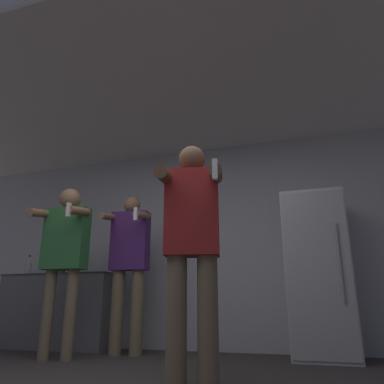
{
  "coord_description": "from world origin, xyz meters",
  "views": [
    {
      "loc": [
        1.31,
        -1.95,
        0.5
      ],
      "look_at": [
        0.5,
        0.57,
        1.32
      ],
      "focal_mm": 35.0,
      "sensor_mm": 36.0,
      "label": 1
    }
  ],
  "objects_px": {
    "person_spectator_back": "(129,260)",
    "bottle_short_whiskey": "(63,265)",
    "person_man_side": "(65,249)",
    "bottle_green_wine": "(56,267)",
    "bottle_amber_bourbon": "(28,268)",
    "refrigerator": "(318,274)",
    "person_woman_foreground": "(192,241)"
  },
  "relations": [
    {
      "from": "bottle_short_whiskey",
      "to": "person_man_side",
      "type": "distance_m",
      "value": 1.15
    },
    {
      "from": "bottle_short_whiskey",
      "to": "person_man_side",
      "type": "xyz_separation_m",
      "value": [
        0.68,
        -0.92,
        0.05
      ]
    },
    {
      "from": "refrigerator",
      "to": "person_spectator_back",
      "type": "relative_size",
      "value": 0.93
    },
    {
      "from": "person_spectator_back",
      "to": "refrigerator",
      "type": "bearing_deg",
      "value": 8.15
    },
    {
      "from": "bottle_amber_bourbon",
      "to": "person_man_side",
      "type": "xyz_separation_m",
      "value": [
        1.24,
        -0.92,
        0.08
      ]
    },
    {
      "from": "bottle_amber_bourbon",
      "to": "person_woman_foreground",
      "type": "height_order",
      "value": "person_woman_foreground"
    },
    {
      "from": "refrigerator",
      "to": "person_woman_foreground",
      "type": "relative_size",
      "value": 0.99
    },
    {
      "from": "person_woman_foreground",
      "to": "bottle_amber_bourbon",
      "type": "bearing_deg",
      "value": 148.99
    },
    {
      "from": "bottle_green_wine",
      "to": "bottle_amber_bourbon",
      "type": "bearing_deg",
      "value": -180.0
    },
    {
      "from": "person_man_side",
      "to": "person_spectator_back",
      "type": "height_order",
      "value": "person_spectator_back"
    },
    {
      "from": "bottle_short_whiskey",
      "to": "bottle_amber_bourbon",
      "type": "height_order",
      "value": "bottle_short_whiskey"
    },
    {
      "from": "bottle_green_wine",
      "to": "bottle_short_whiskey",
      "type": "height_order",
      "value": "bottle_short_whiskey"
    },
    {
      "from": "bottle_short_whiskey",
      "to": "bottle_amber_bourbon",
      "type": "distance_m",
      "value": 0.56
    },
    {
      "from": "refrigerator",
      "to": "bottle_green_wine",
      "type": "relative_size",
      "value": 6.3
    },
    {
      "from": "bottle_short_whiskey",
      "to": "bottle_amber_bourbon",
      "type": "xyz_separation_m",
      "value": [
        -0.56,
        -0.0,
        -0.03
      ]
    },
    {
      "from": "bottle_green_wine",
      "to": "bottle_short_whiskey",
      "type": "xyz_separation_m",
      "value": [
        0.11,
        0.0,
        0.01
      ]
    },
    {
      "from": "person_man_side",
      "to": "refrigerator",
      "type": "bearing_deg",
      "value": 18.63
    },
    {
      "from": "person_man_side",
      "to": "person_spectator_back",
      "type": "bearing_deg",
      "value": 49.61
    },
    {
      "from": "bottle_amber_bourbon",
      "to": "person_spectator_back",
      "type": "distance_m",
      "value": 1.75
    },
    {
      "from": "person_spectator_back",
      "to": "bottle_short_whiskey",
      "type": "bearing_deg",
      "value": 162.55
    },
    {
      "from": "bottle_short_whiskey",
      "to": "person_spectator_back",
      "type": "xyz_separation_m",
      "value": [
        1.16,
        -0.36,
        -0.02
      ]
    },
    {
      "from": "refrigerator",
      "to": "person_man_side",
      "type": "height_order",
      "value": "person_man_side"
    },
    {
      "from": "person_woman_foreground",
      "to": "person_man_side",
      "type": "bearing_deg",
      "value": 153.56
    },
    {
      "from": "bottle_amber_bourbon",
      "to": "person_man_side",
      "type": "height_order",
      "value": "person_man_side"
    },
    {
      "from": "refrigerator",
      "to": "person_man_side",
      "type": "bearing_deg",
      "value": -161.37
    },
    {
      "from": "person_spectator_back",
      "to": "person_man_side",
      "type": "bearing_deg",
      "value": -130.39
    },
    {
      "from": "person_man_side",
      "to": "person_spectator_back",
      "type": "xyz_separation_m",
      "value": [
        0.47,
        0.56,
        -0.07
      ]
    },
    {
      "from": "bottle_short_whiskey",
      "to": "person_spectator_back",
      "type": "distance_m",
      "value": 1.21
    },
    {
      "from": "refrigerator",
      "to": "bottle_amber_bourbon",
      "type": "bearing_deg",
      "value": 178.94
    },
    {
      "from": "bottle_short_whiskey",
      "to": "person_man_side",
      "type": "bearing_deg",
      "value": -53.49
    },
    {
      "from": "bottle_short_whiskey",
      "to": "bottle_amber_bourbon",
      "type": "bearing_deg",
      "value": -180.0
    },
    {
      "from": "refrigerator",
      "to": "person_man_side",
      "type": "distance_m",
      "value": 2.68
    }
  ]
}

